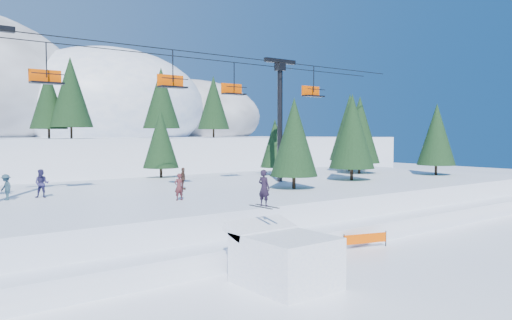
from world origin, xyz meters
TOP-DOWN VIEW (x-y plane):
  - ground at (0.00, 0.00)m, footprint 160.00×160.00m
  - mid_shelf at (0.00, 18.00)m, footprint 70.00×22.00m
  - berm at (0.00, 8.00)m, footprint 70.00×6.00m
  - jump_kicker at (-0.34, 2.05)m, footprint 3.25×4.43m
  - chairlift at (1.02, 18.05)m, footprint 46.00×3.21m
  - conifer_stand at (-0.28, 18.67)m, footprint 64.47×18.04m
  - distant_skiers at (-3.36, 18.26)m, footprint 31.73×10.97m
  - banner_near at (7.92, 4.47)m, footprint 2.74×0.86m
  - banner_far at (9.61, 6.09)m, footprint 2.64×1.14m

SIDE VIEW (x-z plane):
  - ground at x=0.00m, z-range 0.00..0.00m
  - banner_near at x=7.92m, z-range 0.09..0.99m
  - banner_far at x=9.61m, z-range 0.09..0.99m
  - berm at x=0.00m, z-range 0.00..1.10m
  - jump_kicker at x=-0.34m, z-range -1.25..3.66m
  - mid_shelf at x=0.00m, z-range 0.00..2.50m
  - distant_skiers at x=-3.36m, z-range 2.43..4.23m
  - conifer_stand at x=-0.28m, z-range 2.10..11.69m
  - chairlift at x=1.02m, z-range 4.18..14.46m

